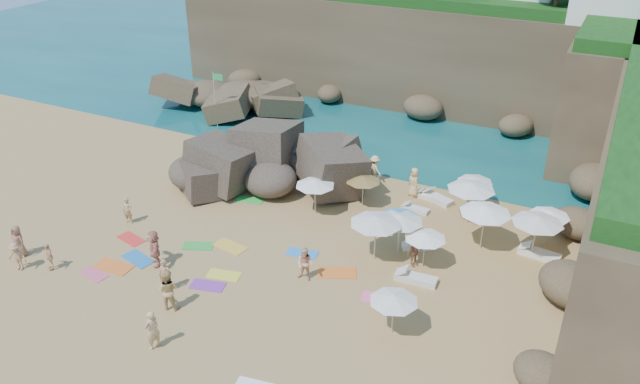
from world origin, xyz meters
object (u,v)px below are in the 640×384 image
at_px(person_stand_3, 414,252).
at_px(person_stand_6, 152,330).
at_px(parasol_0, 315,183).
at_px(lounger_0, 427,196).
at_px(flag_pole, 216,92).
at_px(parasol_1, 475,179).
at_px(person_stand_2, 375,169).
at_px(person_stand_4, 414,182).
at_px(person_stand_5, 263,144).
at_px(person_stand_1, 168,290).
at_px(parasol_2, 486,210).
at_px(rock_outcrop, 264,187).
at_px(person_stand_0, 128,211).

height_order(person_stand_3, person_stand_6, person_stand_6).
xyz_separation_m(parasol_0, lounger_0, (5.11, 4.49, -1.79)).
relative_size(flag_pole, parasol_1, 2.10).
distance_m(person_stand_2, person_stand_4, 2.87).
bearing_deg(person_stand_4, parasol_1, 54.21).
xyz_separation_m(parasol_1, person_stand_5, (-14.23, 0.52, -0.82)).
relative_size(parasol_1, person_stand_1, 1.03).
distance_m(person_stand_3, person_stand_6, 12.76).
xyz_separation_m(parasol_1, parasol_2, (1.50, -4.12, 0.53)).
distance_m(person_stand_1, person_stand_2, 15.87).
relative_size(rock_outcrop, parasol_0, 4.07).
height_order(parasol_2, person_stand_6, parasol_2).
distance_m(parasol_1, person_stand_3, 7.27).
bearing_deg(parasol_0, parasol_2, 3.76).
distance_m(flag_pole, parasol_2, 22.79).
bearing_deg(person_stand_6, parasol_2, 154.58).
bearing_deg(flag_pole, person_stand_6, -61.58).
distance_m(parasol_1, parasol_2, 4.42).
bearing_deg(person_stand_5, parasol_0, -59.39).
bearing_deg(person_stand_3, person_stand_0, 133.02).
bearing_deg(rock_outcrop, person_stand_5, 120.98).
xyz_separation_m(lounger_0, person_stand_5, (-11.64, 0.76, 0.79)).
xyz_separation_m(parasol_0, person_stand_4, (4.27, 4.38, -1.00)).
distance_m(rock_outcrop, person_stand_6, 14.45).
height_order(rock_outcrop, person_stand_5, person_stand_5).
distance_m(rock_outcrop, flag_pole, 10.96).
bearing_deg(person_stand_4, parasol_0, -85.79).
bearing_deg(rock_outcrop, person_stand_4, 19.68).
distance_m(lounger_0, person_stand_1, 16.48).
relative_size(flag_pole, person_stand_5, 2.30).
relative_size(parasol_1, person_stand_0, 1.29).
relative_size(flag_pole, person_stand_4, 2.30).
height_order(rock_outcrop, person_stand_3, rock_outcrop).
bearing_deg(parasol_0, person_stand_4, 45.74).
bearing_deg(person_stand_5, parasol_1, -22.69).
xyz_separation_m(parasol_1, person_stand_0, (-16.31, -10.25, -0.96)).
distance_m(parasol_0, person_stand_4, 6.20).
bearing_deg(person_stand_6, person_stand_0, -121.09).
xyz_separation_m(person_stand_0, person_stand_5, (2.09, 10.77, 0.14)).
bearing_deg(rock_outcrop, person_stand_0, -122.74).
distance_m(flag_pole, person_stand_0, 14.40).
xyz_separation_m(flag_pole, person_stand_0, (3.64, -13.80, -1.90)).
bearing_deg(parasol_2, parasol_1, 109.98).
bearing_deg(person_stand_0, parasol_2, 10.21).
height_order(parasol_1, person_stand_2, parasol_1).
distance_m(person_stand_2, person_stand_6, 17.97).
relative_size(person_stand_2, person_stand_3, 1.14).
xyz_separation_m(person_stand_0, person_stand_2, (10.11, 10.64, 0.09)).
bearing_deg(rock_outcrop, person_stand_1, -79.24).
xyz_separation_m(parasol_0, person_stand_0, (-8.61, -5.52, -1.14)).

